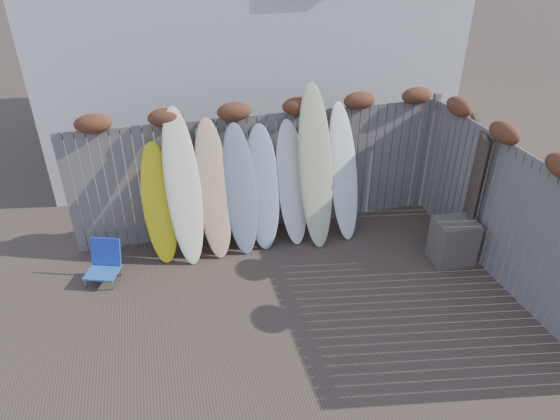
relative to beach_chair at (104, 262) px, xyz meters
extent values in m
plane|color=#493A2D|center=(2.54, -1.60, -0.27)|extent=(80.00, 80.00, 0.00)
cube|color=slate|center=(2.54, 0.80, 0.73)|extent=(6.00, 0.10, 2.00)
cube|color=slate|center=(5.54, 0.80, 0.78)|extent=(0.10, 0.10, 2.10)
ellipsoid|color=brown|center=(0.14, 0.76, 1.83)|extent=(0.52, 0.28, 0.28)
ellipsoid|color=brown|center=(1.14, 0.76, 1.83)|extent=(0.52, 0.28, 0.28)
ellipsoid|color=brown|center=(2.14, 0.76, 1.83)|extent=(0.52, 0.28, 0.28)
ellipsoid|color=brown|center=(3.14, 0.76, 1.83)|extent=(0.52, 0.28, 0.28)
ellipsoid|color=brown|center=(4.14, 0.76, 1.83)|extent=(0.52, 0.28, 0.28)
ellipsoid|color=brown|center=(5.14, 0.76, 1.83)|extent=(0.52, 0.28, 0.28)
cube|color=slate|center=(5.54, -1.40, 0.73)|extent=(0.10, 4.40, 2.00)
ellipsoid|color=brown|center=(5.50, -1.00, 1.83)|extent=(0.28, 0.56, 0.28)
ellipsoid|color=brown|center=(5.50, 0.10, 1.83)|extent=(0.28, 0.56, 0.28)
cube|color=silver|center=(3.04, 4.90, 2.73)|extent=(8.00, 5.00, 6.00)
cube|color=blue|center=(-0.04, -0.10, -0.11)|extent=(0.55, 0.52, 0.03)
cube|color=blue|center=(0.04, 0.10, 0.11)|extent=(0.46, 0.28, 0.41)
cylinder|color=#B2B1B9|center=(-0.28, -0.18, -0.19)|extent=(0.03, 0.03, 0.17)
cylinder|color=#B4B5BC|center=(-0.17, 0.13, -0.19)|extent=(0.03, 0.03, 0.17)
cylinder|color=silver|center=(0.10, -0.32, -0.19)|extent=(0.03, 0.03, 0.17)
cylinder|color=silver|center=(0.21, -0.01, -0.19)|extent=(0.03, 0.03, 0.17)
cube|color=#493E37|center=(5.13, -0.90, 0.07)|extent=(0.63, 0.54, 0.69)
cube|color=#372A21|center=(5.62, -0.32, 0.70)|extent=(0.59, 1.20, 1.94)
ellipsoid|color=yellow|center=(0.88, 0.40, 0.63)|extent=(0.49, 0.65, 1.80)
ellipsoid|color=#FFF7CF|center=(1.25, 0.34, 0.87)|extent=(0.56, 0.83, 2.29)
ellipsoid|color=#E1B865|center=(1.70, 0.36, 0.77)|extent=(0.52, 0.75, 2.09)
ellipsoid|color=gray|center=(2.11, 0.35, 0.72)|extent=(0.54, 0.72, 1.98)
ellipsoid|color=#9CA9BC|center=(2.46, 0.39, 0.69)|extent=(0.59, 0.72, 1.92)
ellipsoid|color=white|center=(2.95, 0.40, 0.70)|extent=(0.52, 0.72, 1.94)
ellipsoid|color=beige|center=(3.30, 0.31, 0.97)|extent=(0.56, 0.88, 2.48)
ellipsoid|color=white|center=(3.78, 0.35, 0.80)|extent=(0.54, 0.80, 2.15)
camera|label=1|loc=(0.98, -6.31, 4.32)|focal=32.00mm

